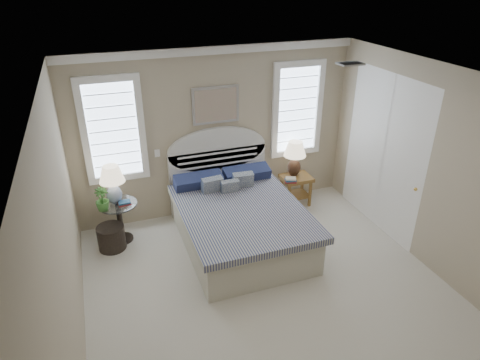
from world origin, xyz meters
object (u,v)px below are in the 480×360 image
Objects in this scene: nightstand_right at (296,184)px; side_table_left at (120,218)px; bed at (238,218)px; lamp_left at (112,180)px; lamp_right at (295,155)px; floor_pot at (111,237)px.

side_table_left is at bearing -178.06° from nightstand_right.
bed is 3.85× the size of lamp_left.
lamp_right is at bearing 31.18° from bed.
bed is at bearing -13.16° from floor_pot.
bed is 1.59m from lamp_right.
side_table_left is 1.58× the size of floor_pot.
floor_pot is at bearing 166.84° from bed.
bed is 1.87m from floor_pot.
side_table_left is (-1.65, 0.59, 0.00)m from bed.
side_table_left is 0.31m from floor_pot.
lamp_right is (2.93, 0.19, 0.52)m from side_table_left.
floor_pot is at bearing -133.13° from side_table_left.
bed is 3.61× the size of side_table_left.
bed is at bearing -20.84° from lamp_left.
lamp_right is (1.28, 0.78, 0.52)m from bed.
floor_pot is (-0.16, -0.17, -0.21)m from side_table_left.
side_table_left is 2.99m from lamp_right.
lamp_right is (2.96, 0.14, -0.09)m from lamp_left.
lamp_right is at bearing 3.61° from side_table_left.
bed is at bearing -148.82° from lamp_right.
side_table_left is 2.95m from nightstand_right.
nightstand_right is 3.13m from floor_pot.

